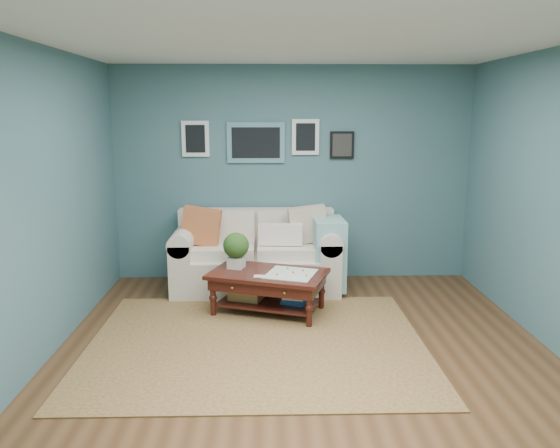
{
  "coord_description": "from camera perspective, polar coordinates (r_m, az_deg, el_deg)",
  "views": [
    {
      "loc": [
        -0.33,
        -4.4,
        2.13
      ],
      "look_at": [
        -0.19,
        1.0,
        1.02
      ],
      "focal_mm": 35.0,
      "sensor_mm": 36.0,
      "label": 1
    }
  ],
  "objects": [
    {
      "name": "room_shell",
      "position": [
        4.53,
        2.66,
        1.86
      ],
      "size": [
        5.0,
        5.02,
        2.7
      ],
      "color": "brown",
      "rests_on": "ground"
    },
    {
      "name": "area_rug",
      "position": [
        5.23,
        -2.47,
        -12.31
      ],
      "size": [
        3.12,
        2.49,
        0.01
      ],
      "primitive_type": "cube",
      "color": "brown",
      "rests_on": "ground"
    },
    {
      "name": "loveseat",
      "position": [
        6.65,
        -1.74,
        -3.2
      ],
      "size": [
        2.04,
        0.92,
        1.05
      ],
      "color": "beige",
      "rests_on": "ground"
    },
    {
      "name": "coffee_table",
      "position": [
        5.88,
        -1.82,
        -5.69
      ],
      "size": [
        1.37,
        1.06,
        0.85
      ],
      "rotation": [
        0.0,
        0.0,
        -0.33
      ],
      "color": "black",
      "rests_on": "ground"
    }
  ]
}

